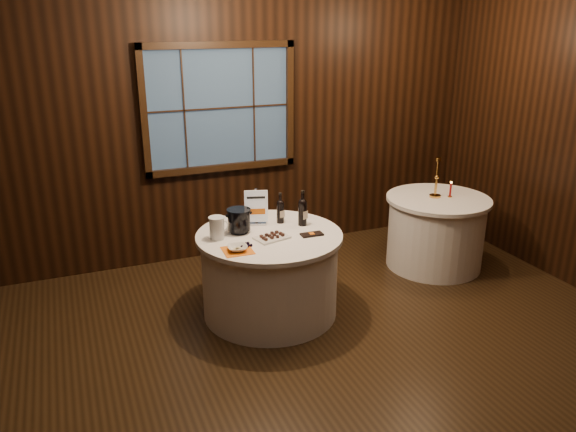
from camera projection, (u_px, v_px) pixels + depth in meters
name	position (u px, v px, depth m)	size (l,w,h in m)	color
ground	(316.00, 372.00, 4.27)	(6.00, 6.00, 0.00)	black
back_wall	(219.00, 118.00, 5.91)	(6.00, 0.10, 3.00)	black
main_table	(270.00, 273.00, 5.01)	(1.28, 1.28, 0.77)	white
side_table	(435.00, 232.00, 5.98)	(1.08, 1.08, 0.77)	white
sign_stand	(256.00, 212.00, 5.06)	(0.20, 0.15, 0.34)	#B4B4BB
port_bottle_left	(280.00, 210.00, 5.10)	(0.07, 0.07, 0.28)	black
port_bottle_right	(302.00, 210.00, 5.03)	(0.08, 0.09, 0.33)	black
ice_bucket	(239.00, 220.00, 4.87)	(0.21, 0.21, 0.21)	black
chocolate_plate	(272.00, 237.00, 4.76)	(0.32, 0.25, 0.04)	silver
chocolate_box	(312.00, 234.00, 4.84)	(0.19, 0.10, 0.02)	black
grape_bunch	(245.00, 244.00, 4.60)	(0.17, 0.08, 0.04)	black
glass_pitcher	(217.00, 228.00, 4.74)	(0.18, 0.14, 0.20)	silver
orange_napkin	(238.00, 251.00, 4.52)	(0.23, 0.23, 0.00)	orange
cracker_bowl	(237.00, 248.00, 4.51)	(0.16, 0.16, 0.04)	silver
brass_candlestick	(436.00, 183.00, 5.82)	(0.12, 0.12, 0.42)	gold
red_candle	(450.00, 191.00, 5.84)	(0.05, 0.05, 0.17)	gold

